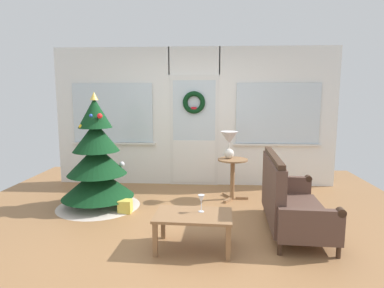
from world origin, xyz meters
TOP-DOWN VIEW (x-y plane):
  - ground_plane at (0.00, 0.00)m, footprint 6.76×6.76m
  - back_wall_with_door at (0.00, 2.08)m, footprint 5.20×0.19m
  - christmas_tree at (-1.39, 0.72)m, footprint 1.25×1.25m
  - settee_sofa at (1.28, -0.01)m, footprint 0.78×1.50m
  - side_table at (0.67, 1.19)m, footprint 0.50×0.48m
  - table_lamp at (0.61, 1.23)m, footprint 0.28×0.28m
  - coffee_table at (0.13, -0.58)m, footprint 0.86×0.56m
  - wine_glass at (0.22, -0.51)m, footprint 0.08×0.08m
  - gift_box at (-0.91, 0.47)m, footprint 0.19×0.17m

SIDE VIEW (x-z plane):
  - ground_plane at x=0.00m, z-range 0.00..0.00m
  - gift_box at x=-0.91m, z-range 0.00..0.19m
  - coffee_table at x=0.13m, z-range 0.14..0.54m
  - settee_sofa at x=1.28m, z-range -0.10..0.86m
  - side_table at x=0.67m, z-range 0.14..0.81m
  - wine_glass at x=0.22m, z-range 0.44..0.64m
  - christmas_tree at x=-1.39m, z-range -0.24..1.49m
  - table_lamp at x=0.61m, z-range 0.73..1.17m
  - back_wall_with_door at x=0.00m, z-range 0.01..2.56m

